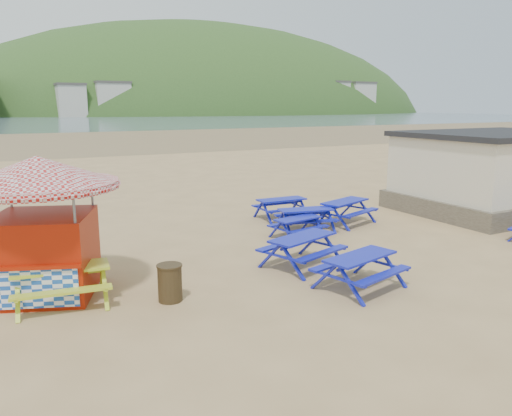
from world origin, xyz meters
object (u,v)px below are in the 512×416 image
picnic_table_blue_a (298,228)px  picnic_table_yellow (62,285)px  picnic_table_blue_b (281,209)px  litter_bin (170,283)px  amenity_block (497,171)px  ice_cream_kiosk (41,209)px

picnic_table_blue_a → picnic_table_yellow: bearing=-172.8°
picnic_table_blue_a → picnic_table_blue_b: size_ratio=0.95×
litter_bin → amenity_block: (14.79, 3.19, 1.15)m
picnic_table_blue_a → picnic_table_yellow: 7.71m
picnic_table_yellow → ice_cream_kiosk: bearing=115.2°
picnic_table_blue_b → litter_bin: size_ratio=2.27×
picnic_table_yellow → amenity_block: size_ratio=0.29×
picnic_table_yellow → litter_bin: (2.08, -0.94, 0.01)m
litter_bin → picnic_table_blue_a: bearing=30.8°
ice_cream_kiosk → amenity_block: (17.11, 1.52, -0.40)m
picnic_table_blue_a → litter_bin: bearing=-158.7°
amenity_block → litter_bin: bearing=-167.8°
picnic_table_blue_b → picnic_table_blue_a: bearing=-107.8°
picnic_table_blue_b → picnic_table_yellow: bearing=-148.0°
picnic_table_blue_a → picnic_table_yellow: (-7.38, -2.22, 0.08)m
picnic_table_blue_a → litter_bin: (-5.30, -3.16, 0.09)m
picnic_table_blue_b → amenity_block: (8.55, -2.58, 1.19)m
picnic_table_yellow → litter_bin: size_ratio=2.59×
picnic_table_yellow → ice_cream_kiosk: (-0.24, 0.73, 1.56)m
picnic_table_blue_a → litter_bin: 6.17m
picnic_table_blue_b → litter_bin: bearing=-135.4°
picnic_table_blue_a → ice_cream_kiosk: bearing=-178.5°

